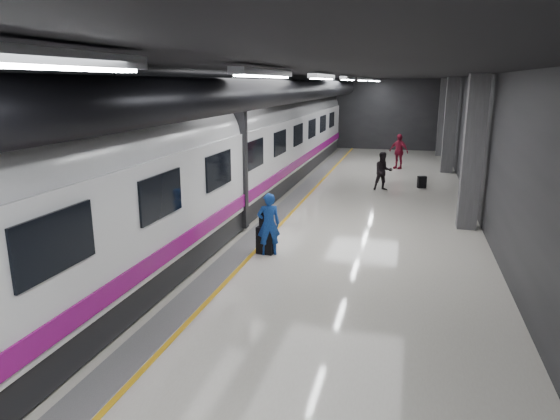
% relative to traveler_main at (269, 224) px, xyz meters
% --- Properties ---
extents(ground, '(40.00, 40.00, 0.00)m').
position_rel_traveler_main_xyz_m(ground, '(0.55, 1.84, -0.80)').
color(ground, beige).
rests_on(ground, ground).
extents(platform_hall, '(10.02, 40.02, 4.51)m').
position_rel_traveler_main_xyz_m(platform_hall, '(0.26, 2.80, 2.74)').
color(platform_hall, black).
rests_on(platform_hall, ground).
extents(train, '(3.05, 38.00, 4.05)m').
position_rel_traveler_main_xyz_m(train, '(-2.70, 1.84, 1.27)').
color(train, black).
rests_on(train, ground).
extents(traveler_main, '(0.69, 0.58, 1.60)m').
position_rel_traveler_main_xyz_m(traveler_main, '(0.00, 0.00, 0.00)').
color(traveler_main, '#1752B0').
rests_on(traveler_main, ground).
extents(suitcase_main, '(0.46, 0.32, 0.70)m').
position_rel_traveler_main_xyz_m(suitcase_main, '(-0.10, 0.05, -0.45)').
color(suitcase_main, black).
rests_on(suitcase_main, ground).
extents(shoulder_bag, '(0.29, 0.17, 0.38)m').
position_rel_traveler_main_xyz_m(shoulder_bag, '(-0.12, 0.08, 0.09)').
color(shoulder_bag, black).
rests_on(shoulder_bag, suitcase_main).
extents(traveler_far_a, '(0.90, 0.79, 1.55)m').
position_rel_traveler_main_xyz_m(traveler_far_a, '(2.32, 8.71, -0.02)').
color(traveler_far_a, black).
rests_on(traveler_far_a, ground).
extents(traveler_far_b, '(1.11, 0.86, 1.76)m').
position_rel_traveler_main_xyz_m(traveler_far_b, '(2.77, 14.29, 0.08)').
color(traveler_far_b, maroon).
rests_on(traveler_far_b, ground).
extents(suitcase_far, '(0.39, 0.32, 0.49)m').
position_rel_traveler_main_xyz_m(suitcase_far, '(3.89, 9.57, -0.55)').
color(suitcase_far, black).
rests_on(suitcase_far, ground).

